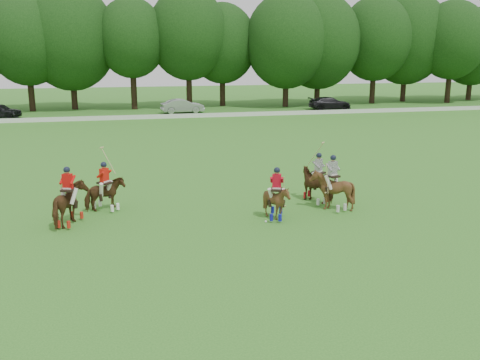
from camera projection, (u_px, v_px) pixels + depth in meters
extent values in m
plane|color=#2C6F1F|center=(197.00, 250.00, 18.67)|extent=(180.00, 180.00, 0.00)
cylinder|color=black|center=(31.00, 91.00, 61.37)|extent=(0.70, 0.70, 4.64)
ellipsoid|color=black|center=(27.00, 40.00, 60.05)|extent=(8.80, 8.80, 10.13)
cylinder|color=black|center=(74.00, 91.00, 63.42)|extent=(0.70, 0.70, 4.31)
ellipsoid|color=black|center=(70.00, 38.00, 61.98)|extent=(10.67, 10.67, 12.27)
cylinder|color=black|center=(134.00, 87.00, 63.44)|extent=(0.70, 0.70, 5.24)
ellipsoid|color=black|center=(131.00, 38.00, 62.12)|extent=(8.06, 8.06, 9.26)
cylinder|color=black|center=(189.00, 86.00, 65.18)|extent=(0.70, 0.70, 5.19)
ellipsoid|color=black|center=(188.00, 34.00, 63.73)|extent=(9.50, 9.50, 10.92)
cylinder|color=black|center=(222.00, 88.00, 67.56)|extent=(0.70, 0.70, 4.48)
ellipsoid|color=black|center=(222.00, 43.00, 66.27)|extent=(8.60, 8.60, 9.89)
cylinder|color=black|center=(286.00, 90.00, 66.62)|extent=(0.70, 0.70, 4.21)
ellipsoid|color=black|center=(287.00, 41.00, 65.24)|extent=(10.11, 10.11, 11.63)
cylinder|color=black|center=(317.00, 89.00, 68.97)|extent=(0.70, 0.70, 4.07)
ellipsoid|color=black|center=(319.00, 41.00, 67.57)|extent=(10.46, 10.46, 12.03)
cylinder|color=black|center=(373.00, 85.00, 70.86)|extent=(0.70, 0.70, 4.79)
ellipsoid|color=black|center=(375.00, 39.00, 69.46)|extent=(9.47, 9.47, 10.89)
cylinder|color=black|center=(403.00, 85.00, 73.58)|extent=(0.70, 0.70, 4.44)
ellipsoid|color=black|center=(407.00, 38.00, 72.11)|extent=(10.84, 10.84, 12.47)
cylinder|color=black|center=(448.00, 84.00, 71.61)|extent=(0.70, 0.70, 4.86)
ellipsoid|color=black|center=(452.00, 40.00, 70.26)|extent=(8.94, 8.94, 10.28)
cylinder|color=black|center=(469.00, 86.00, 75.78)|extent=(0.70, 0.70, 3.90)
ellipsoid|color=black|center=(473.00, 47.00, 74.50)|extent=(9.29, 9.29, 10.68)
cube|color=white|center=(139.00, 117.00, 54.56)|extent=(120.00, 0.10, 0.44)
imported|color=#A4A5A9|center=(182.00, 106.00, 59.80)|extent=(4.90, 2.12, 1.57)
imported|color=black|center=(330.00, 103.00, 63.79)|extent=(5.16, 2.33, 1.47)
imported|color=#462912|center=(69.00, 205.00, 21.22)|extent=(1.54, 2.18, 1.68)
cube|color=black|center=(68.00, 190.00, 21.07)|extent=(0.61, 0.68, 0.08)
cylinder|color=tan|center=(61.00, 191.00, 21.13)|extent=(0.10, 0.21, 1.29)
imported|color=#462912|center=(105.00, 195.00, 23.17)|extent=(1.87, 1.87, 1.44)
cube|color=black|center=(105.00, 183.00, 23.04)|extent=(0.71, 0.71, 0.08)
cylinder|color=tan|center=(108.00, 161.00, 23.08)|extent=(0.57, 0.56, 1.08)
imported|color=#462912|center=(276.00, 202.00, 22.00)|extent=(1.55, 1.64, 1.46)
cube|color=black|center=(277.00, 189.00, 21.88)|extent=(0.60, 0.67, 0.08)
cylinder|color=tan|center=(284.00, 191.00, 21.87)|extent=(0.10, 0.21, 1.29)
imported|color=#462912|center=(318.00, 185.00, 24.68)|extent=(1.79, 1.95, 1.55)
cube|color=black|center=(318.00, 173.00, 24.54)|extent=(0.69, 0.71, 0.08)
cylinder|color=tan|center=(316.00, 154.00, 24.10)|extent=(0.50, 0.62, 1.08)
imported|color=#462912|center=(332.00, 190.00, 23.31)|extent=(1.86, 1.96, 1.74)
cube|color=black|center=(332.00, 176.00, 23.16)|extent=(0.61, 0.68, 0.08)
cylinder|color=tan|center=(327.00, 179.00, 23.02)|extent=(0.10, 0.21, 1.29)
sphere|color=white|center=(266.00, 222.00, 21.67)|extent=(0.09, 0.09, 0.09)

